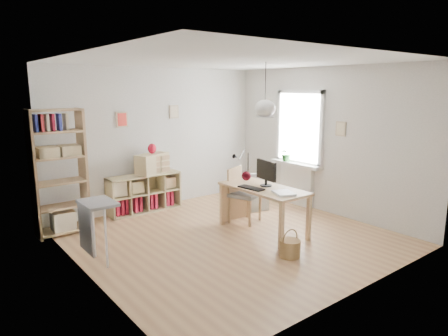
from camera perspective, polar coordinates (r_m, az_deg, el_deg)
ground at (r=6.41m, az=0.96°, el=-9.77°), size 4.50×4.50×0.00m
room_shell at (r=6.24m, az=5.87°, el=8.45°), size 4.50×4.50×4.50m
window_unit at (r=8.00m, az=10.77°, el=5.70°), size 0.07×1.16×1.46m
radiator at (r=8.17m, az=10.31°, el=-2.37°), size 0.10×0.80×0.80m
windowsill at (r=8.04m, az=10.18°, el=0.56°), size 0.22×1.20×0.06m
desk at (r=6.45m, az=5.63°, el=-3.56°), size 0.70×1.50×0.75m
cube_shelf at (r=7.76m, az=-11.54°, el=-3.92°), size 1.40×0.38×0.72m
tall_bookshelf at (r=6.78m, az=-22.60°, el=0.09°), size 0.80×0.38×2.00m
side_table at (r=5.54m, az=-18.16°, el=-6.49°), size 0.40×0.55×0.85m
chair at (r=6.98m, az=2.55°, el=-3.34°), size 0.60×0.60×0.95m
wicker_basket at (r=5.73m, az=9.40°, el=-11.16°), size 0.30×0.29×0.41m
storage_chest at (r=7.79m, az=3.60°, el=-4.31°), size 0.76×0.81×0.64m
monitor at (r=6.46m, az=6.05°, el=-0.55°), size 0.19×0.48×0.42m
keyboard at (r=6.32m, az=3.90°, el=-2.86°), size 0.21×0.46×0.02m
task_lamp at (r=6.83m, az=2.41°, el=0.93°), size 0.45×0.17×0.48m
yarn_ball at (r=6.85m, az=3.21°, el=-1.14°), size 0.16×0.16×0.16m
paper_tray at (r=6.05m, az=8.54°, el=-3.57°), size 0.37×0.40×0.03m
drawer_chest at (r=7.67m, az=-10.24°, el=0.64°), size 0.72×0.52×0.38m
red_vase at (r=7.63m, az=-10.25°, el=2.74°), size 0.16×0.16×0.19m
potted_plant at (r=8.15m, az=8.88°, el=2.02°), size 0.27×0.24×0.30m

